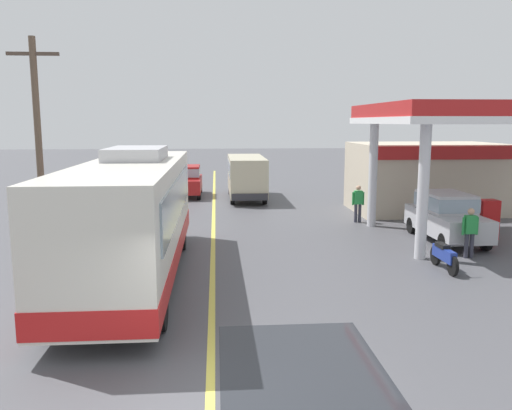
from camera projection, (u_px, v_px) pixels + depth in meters
The scene contains 12 objects.
ground at pixel (214, 205), 27.88m from camera, with size 120.00×120.00×0.00m, color #4C4C51.
lane_divider_stripe at pixel (214, 223), 22.96m from camera, with size 0.16×50.00×0.01m, color #D8CC4C.
wet_puddle_patch at pixel (300, 362), 9.68m from camera, with size 2.98×3.65×0.01m, color #26282D.
coach_bus_main at pixel (133, 219), 14.67m from camera, with size 2.60×11.04×3.69m.
gas_station_roadside at pixel (443, 162), 23.71m from camera, with size 9.10×11.95×5.10m.
car_at_pump at pixel (446, 214), 19.43m from camera, with size 1.70×4.20×1.82m.
minibus_opposing_lane at pixel (246, 174), 30.04m from camera, with size 2.04×6.13×2.44m.
motorcycle_parked_forecourt at pixel (444, 256), 15.66m from camera, with size 0.55×1.80×0.92m.
pedestrian_near_pump at pixel (470, 230), 16.98m from camera, with size 0.55×0.22×1.66m.
pedestrian_by_shop at pixel (358, 202), 23.07m from camera, with size 0.55×0.22×1.66m.
car_trailing_behind_bus at pixel (187, 179), 31.29m from camera, with size 1.70×4.20×1.82m.
utility_pole_roadside at pixel (38, 137), 18.69m from camera, with size 1.80×0.24×7.40m.
Camera 1 is at (0.14, -7.62, 4.43)m, focal length 36.47 mm.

